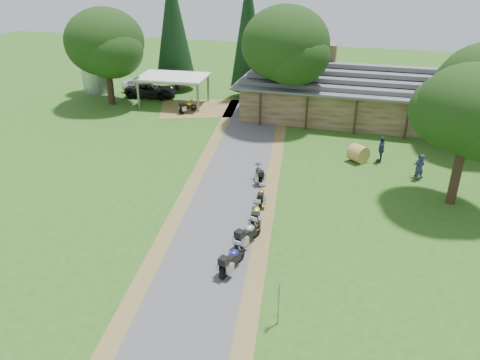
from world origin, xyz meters
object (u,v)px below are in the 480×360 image
(motorcycle_row_c, at_px, (256,214))
(motorcycle_carport_a, at_px, (188,106))
(car_white_sedan, at_px, (141,85))
(motorcycle_row_a, at_px, (232,258))
(silo, at_px, (95,61))
(motorcycle_row_b, at_px, (248,233))
(car_dark_suv, at_px, (151,87))
(hay_bale, at_px, (358,153))
(motorcycle_row_d, at_px, (261,195))
(lodge, at_px, (360,91))
(motorcycle_row_e, at_px, (259,173))
(carport, at_px, (174,90))

(motorcycle_row_c, bearing_deg, motorcycle_carport_a, 25.42)
(car_white_sedan, bearing_deg, motorcycle_carport_a, -99.93)
(motorcycle_row_a, bearing_deg, silo, 55.13)
(motorcycle_row_c, bearing_deg, motorcycle_row_b, 175.43)
(car_dark_suv, relative_size, hay_bale, 4.58)
(motorcycle_row_d, bearing_deg, car_white_sedan, 32.48)
(lodge, relative_size, motorcycle_row_d, 12.88)
(car_dark_suv, height_order, motorcycle_row_b, car_dark_suv)
(car_white_sedan, height_order, hay_bale, car_white_sedan)
(motorcycle_row_d, bearing_deg, motorcycle_row_b, 175.44)
(hay_bale, bearing_deg, silo, 157.27)
(motorcycle_row_d, xyz_separation_m, motorcycle_row_e, (-0.84, 2.92, 0.03))
(motorcycle_row_a, bearing_deg, car_dark_suv, 46.64)
(motorcycle_row_c, xyz_separation_m, motorcycle_row_d, (-0.28, 2.31, -0.04))
(car_dark_suv, height_order, hay_bale, car_dark_suv)
(motorcycle_row_d, distance_m, motorcycle_row_e, 3.04)
(motorcycle_row_d, xyz_separation_m, motorcycle_carport_a, (-10.80, 15.43, 0.04))
(lodge, height_order, motorcycle_row_d, lodge)
(car_white_sedan, height_order, motorcycle_row_d, car_white_sedan)
(carport, bearing_deg, silo, 162.55)
(motorcycle_row_b, distance_m, motorcycle_carport_a, 22.71)
(lodge, distance_m, motorcycle_carport_a, 15.76)
(car_white_sedan, relative_size, motorcycle_row_d, 3.69)
(silo, distance_m, car_white_sedan, 5.55)
(silo, distance_m, motorcycle_row_b, 33.60)
(silo, height_order, motorcycle_carport_a, silo)
(lodge, bearing_deg, motorcycle_row_b, -100.67)
(car_dark_suv, bearing_deg, motorcycle_row_b, -149.92)
(lodge, xyz_separation_m, motorcycle_row_c, (-4.32, -20.51, -1.84))
(motorcycle_carport_a, bearing_deg, silo, 100.30)
(car_white_sedan, bearing_deg, hay_bale, -94.35)
(car_white_sedan, distance_m, motorcycle_row_c, 28.67)
(carport, height_order, motorcycle_row_a, carport)
(carport, relative_size, car_dark_suv, 1.16)
(car_dark_suv, bearing_deg, motorcycle_row_d, -144.89)
(carport, bearing_deg, motorcycle_row_a, -65.69)
(lodge, relative_size, car_white_sedan, 3.49)
(silo, xyz_separation_m, motorcycle_row_a, (23.06, -26.49, -2.61))
(silo, bearing_deg, motorcycle_row_c, -43.71)
(carport, bearing_deg, car_white_sedan, 148.52)
(motorcycle_row_a, xyz_separation_m, hay_bale, (5.00, 14.73, -0.03))
(motorcycle_row_b, bearing_deg, lodge, 8.95)
(car_dark_suv, distance_m, motorcycle_row_c, 27.33)
(lodge, relative_size, silo, 3.29)
(motorcycle_row_d, bearing_deg, car_dark_suv, 31.10)
(carport, distance_m, hay_bale, 20.55)
(carport, xyz_separation_m, motorcycle_row_d, (13.01, -17.51, -0.86))
(lodge, relative_size, motorcycle_row_a, 11.29)
(motorcycle_row_a, xyz_separation_m, motorcycle_carport_a, (-11.01, 22.11, -0.04))
(carport, xyz_separation_m, motorcycle_row_c, (13.30, -19.82, -0.81))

